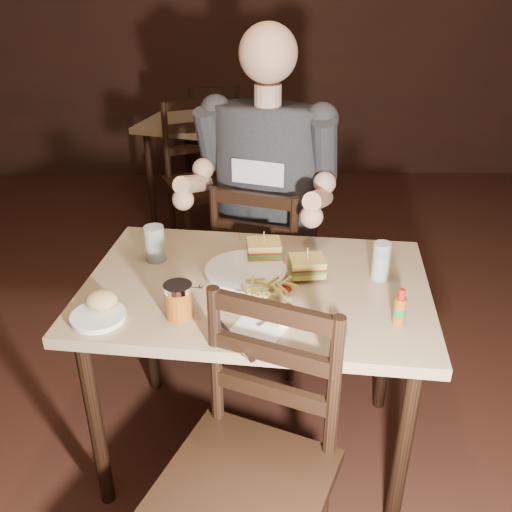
{
  "coord_description": "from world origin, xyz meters",
  "views": [
    {
      "loc": [
        -0.2,
        -1.4,
        1.77
      ],
      "look_at": [
        -0.17,
        0.32,
        0.85
      ],
      "focal_mm": 40.0,
      "sensor_mm": 36.0,
      "label": 1
    }
  ],
  "objects_px": {
    "bg_table": "(210,131)",
    "bg_chair_far": "(214,140)",
    "dinner_plate": "(246,272)",
    "chair_near": "(244,486)",
    "main_table": "(256,304)",
    "diner": "(264,161)",
    "glass_left": "(155,244)",
    "hot_sauce": "(400,306)",
    "syrup_dispenser": "(179,301)",
    "bg_chair_near": "(206,185)",
    "chair_far": "(267,270)",
    "side_plate": "(98,318)",
    "glass_right": "(381,261)"
  },
  "relations": [
    {
      "from": "chair_near",
      "to": "bg_chair_far",
      "type": "bearing_deg",
      "value": 118.51
    },
    {
      "from": "hot_sauce",
      "to": "syrup_dispenser",
      "type": "bearing_deg",
      "value": 175.88
    },
    {
      "from": "main_table",
      "to": "glass_right",
      "type": "distance_m",
      "value": 0.45
    },
    {
      "from": "glass_left",
      "to": "bg_chair_near",
      "type": "bearing_deg",
      "value": 86.86
    },
    {
      "from": "chair_near",
      "to": "glass_left",
      "type": "bearing_deg",
      "value": 136.95
    },
    {
      "from": "dinner_plate",
      "to": "chair_near",
      "type": "bearing_deg",
      "value": -90.82
    },
    {
      "from": "side_plate",
      "to": "bg_chair_far",
      "type": "bearing_deg",
      "value": 86.01
    },
    {
      "from": "main_table",
      "to": "bg_chair_far",
      "type": "bearing_deg",
      "value": 95.79
    },
    {
      "from": "chair_near",
      "to": "glass_right",
      "type": "height_order",
      "value": "chair_near"
    },
    {
      "from": "bg_table",
      "to": "glass_left",
      "type": "bearing_deg",
      "value": -92.3
    },
    {
      "from": "main_table",
      "to": "hot_sauce",
      "type": "relative_size",
      "value": 10.6
    },
    {
      "from": "glass_left",
      "to": "hot_sauce",
      "type": "distance_m",
      "value": 0.9
    },
    {
      "from": "glass_right",
      "to": "hot_sauce",
      "type": "bearing_deg",
      "value": -89.72
    },
    {
      "from": "bg_table",
      "to": "dinner_plate",
      "type": "distance_m",
      "value": 2.18
    },
    {
      "from": "main_table",
      "to": "chair_near",
      "type": "xyz_separation_m",
      "value": [
        -0.05,
        -0.59,
        -0.21
      ]
    },
    {
      "from": "glass_left",
      "to": "bg_chair_far",
      "type": "bearing_deg",
      "value": 88.18
    },
    {
      "from": "glass_right",
      "to": "syrup_dispenser",
      "type": "relative_size",
      "value": 1.2
    },
    {
      "from": "bg_table",
      "to": "diner",
      "type": "height_order",
      "value": "diner"
    },
    {
      "from": "glass_left",
      "to": "hot_sauce",
      "type": "bearing_deg",
      "value": -27.96
    },
    {
      "from": "bg_chair_near",
      "to": "dinner_plate",
      "type": "xyz_separation_m",
      "value": [
        0.25,
        -1.61,
        0.29
      ]
    },
    {
      "from": "diner",
      "to": "glass_right",
      "type": "height_order",
      "value": "diner"
    },
    {
      "from": "bg_table",
      "to": "diner",
      "type": "bearing_deg",
      "value": -78.82
    },
    {
      "from": "syrup_dispenser",
      "to": "side_plate",
      "type": "relative_size",
      "value": 0.69
    },
    {
      "from": "syrup_dispenser",
      "to": "chair_near",
      "type": "bearing_deg",
      "value": -55.65
    },
    {
      "from": "main_table",
      "to": "chair_far",
      "type": "xyz_separation_m",
      "value": [
        0.06,
        0.64,
        -0.22
      ]
    },
    {
      "from": "glass_left",
      "to": "syrup_dispenser",
      "type": "xyz_separation_m",
      "value": [
        0.12,
        -0.37,
        -0.01
      ]
    },
    {
      "from": "bg_chair_far",
      "to": "bg_table",
      "type": "bearing_deg",
      "value": 82.69
    },
    {
      "from": "chair_far",
      "to": "bg_chair_near",
      "type": "relative_size",
      "value": 0.94
    },
    {
      "from": "chair_near",
      "to": "glass_left",
      "type": "height_order",
      "value": "chair_near"
    },
    {
      "from": "syrup_dispenser",
      "to": "main_table",
      "type": "bearing_deg",
      "value": 47.05
    },
    {
      "from": "glass_left",
      "to": "main_table",
      "type": "bearing_deg",
      "value": -26.01
    },
    {
      "from": "bg_chair_far",
      "to": "syrup_dispenser",
      "type": "height_order",
      "value": "bg_chair_far"
    },
    {
      "from": "main_table",
      "to": "glass_left",
      "type": "height_order",
      "value": "glass_left"
    },
    {
      "from": "glass_left",
      "to": "chair_far",
      "type": "bearing_deg",
      "value": 47.11
    },
    {
      "from": "main_table",
      "to": "bg_chair_far",
      "type": "height_order",
      "value": "bg_chair_far"
    },
    {
      "from": "diner",
      "to": "hot_sauce",
      "type": "relative_size",
      "value": 8.91
    },
    {
      "from": "chair_far",
      "to": "chair_near",
      "type": "relative_size",
      "value": 0.96
    },
    {
      "from": "glass_left",
      "to": "glass_right",
      "type": "relative_size",
      "value": 0.98
    },
    {
      "from": "glass_right",
      "to": "dinner_plate",
      "type": "bearing_deg",
      "value": 175.25
    },
    {
      "from": "side_plate",
      "to": "chair_far",
      "type": "bearing_deg",
      "value": 56.81
    },
    {
      "from": "bg_table",
      "to": "bg_chair_far",
      "type": "bearing_deg",
      "value": 90.0
    },
    {
      "from": "chair_near",
      "to": "diner",
      "type": "height_order",
      "value": "diner"
    },
    {
      "from": "bg_chair_far",
      "to": "side_plate",
      "type": "bearing_deg",
      "value": 78.7
    },
    {
      "from": "main_table",
      "to": "syrup_dispenser",
      "type": "distance_m",
      "value": 0.34
    },
    {
      "from": "hot_sauce",
      "to": "side_plate",
      "type": "height_order",
      "value": "hot_sauce"
    },
    {
      "from": "syrup_dispenser",
      "to": "bg_chair_far",
      "type": "bearing_deg",
      "value": 98.98
    },
    {
      "from": "bg_table",
      "to": "glass_left",
      "type": "relative_size",
      "value": 7.58
    },
    {
      "from": "main_table",
      "to": "chair_far",
      "type": "bearing_deg",
      "value": 84.49
    },
    {
      "from": "bg_chair_far",
      "to": "bg_chair_near",
      "type": "height_order",
      "value": "bg_chair_near"
    },
    {
      "from": "glass_left",
      "to": "hot_sauce",
      "type": "relative_size",
      "value": 1.12
    }
  ]
}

